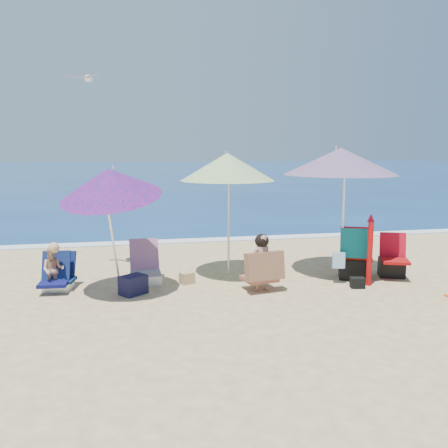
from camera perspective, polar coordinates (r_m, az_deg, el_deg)
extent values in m
plane|color=#D8BC84|center=(7.83, 3.67, -9.04)|extent=(120.00, 120.00, 0.00)
cube|color=navy|center=(52.28, -9.45, 6.12)|extent=(120.00, 80.00, 0.12)
cube|color=white|center=(12.67, -2.39, -1.96)|extent=(120.00, 0.50, 0.04)
cylinder|color=white|center=(9.39, 14.01, 0.86)|extent=(0.05, 0.05, 2.27)
cone|color=#DA1D54|center=(9.38, 13.73, 7.28)|extent=(2.73, 2.73, 0.51)
cylinder|color=white|center=(9.43, 13.23, 8.69)|extent=(0.04, 0.04, 0.14)
cylinder|color=silver|center=(9.10, 0.55, 0.57)|extent=(0.05, 0.05, 2.18)
cone|color=#5BA118|center=(8.98, 0.41, 6.85)|extent=(2.28, 2.28, 0.52)
cylinder|color=silver|center=(8.95, 0.24, 8.31)|extent=(0.04, 0.04, 0.14)
cylinder|color=white|center=(8.23, -13.18, -1.45)|extent=(0.24, 0.47, 1.88)
cone|color=#A4175B|center=(7.99, -13.48, 4.80)|extent=(2.23, 2.27, 0.87)
cylinder|color=white|center=(8.02, -13.07, 6.36)|extent=(0.05, 0.07, 0.13)
cylinder|color=#B50C0D|center=(8.87, 16.99, -3.41)|extent=(0.12, 0.12, 1.15)
cone|color=#B90D2D|center=(8.92, 17.12, 0.73)|extent=(0.17, 0.17, 0.14)
cube|color=#0C2144|center=(8.83, -18.78, -6.37)|extent=(0.49, 0.45, 0.05)
cube|color=#0D1A4A|center=(8.96, -18.65, -4.59)|extent=(0.47, 0.32, 0.46)
cube|color=silver|center=(8.81, -19.15, -6.99)|extent=(0.51, 0.47, 0.14)
cube|color=#C97247|center=(8.84, -9.34, -5.74)|extent=(0.54, 0.48, 0.06)
cube|color=#F25955|center=(9.03, -9.51, -3.57)|extent=(0.54, 0.32, 0.56)
cube|color=white|center=(8.85, -9.34, -6.44)|extent=(0.56, 0.50, 0.17)
cube|color=#A00B0B|center=(9.43, 19.76, -4.18)|extent=(0.60, 0.57, 0.05)
cube|color=#B70D20|center=(9.70, 19.48, -2.37)|extent=(0.49, 0.30, 0.48)
cube|color=black|center=(9.72, 19.34, -4.91)|extent=(0.58, 0.55, 0.34)
cube|color=#A6190B|center=(9.37, 15.54, -3.79)|extent=(0.68, 0.65, 0.06)
cube|color=#A50B1B|center=(9.51, 15.32, -1.94)|extent=(0.55, 0.34, 0.54)
cube|color=black|center=(9.35, 15.15, -5.12)|extent=(0.65, 0.62, 0.38)
cube|color=#0A7985|center=(9.00, 15.23, -2.22)|extent=(0.51, 0.34, 0.55)
cube|color=#9AD0F7|center=(8.87, 13.52, -4.21)|extent=(0.23, 0.14, 0.29)
imported|color=#AA7366|center=(8.21, 4.45, -4.64)|extent=(0.40, 0.30, 0.98)
cube|color=#2E1073|center=(8.34, 4.23, -6.50)|extent=(0.63, 0.58, 0.07)
cube|color=#300F69|center=(8.12, 4.86, -5.02)|extent=(0.71, 0.37, 0.50)
sphere|color=black|center=(8.14, 4.53, -2.00)|extent=(0.24, 0.24, 0.24)
imported|color=tan|center=(8.65, -19.71, -5.16)|extent=(0.39, 0.31, 0.77)
cube|color=#0D0F49|center=(8.62, -19.69, -6.71)|extent=(0.49, 0.44, 0.06)
cube|color=#0D1C49|center=(8.78, -19.39, -4.70)|extent=(0.48, 0.30, 0.50)
sphere|color=tan|center=(8.57, -19.63, -2.69)|extent=(0.19, 0.19, 0.19)
cube|color=#181733|center=(8.21, -10.77, -7.15)|extent=(0.51, 0.49, 0.32)
cube|color=tan|center=(8.73, -4.44, -6.44)|extent=(0.29, 0.25, 0.21)
cube|color=black|center=(8.76, 15.63, -6.77)|extent=(0.27, 0.21, 0.18)
ellipsoid|color=white|center=(9.92, -15.86, 16.35)|extent=(0.26, 0.38, 0.13)
cube|color=gray|center=(9.92, -17.49, 16.39)|extent=(0.35, 0.19, 0.07)
cube|color=gray|center=(9.69, -15.60, 16.66)|extent=(0.35, 0.19, 0.07)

